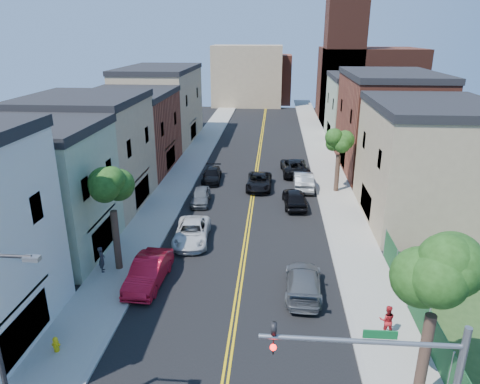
% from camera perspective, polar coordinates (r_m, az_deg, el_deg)
% --- Properties ---
extents(sidewalk_left, '(3.20, 100.00, 0.15)m').
position_cam_1_polar(sidewalk_left, '(53.28, -6.21, 4.22)').
color(sidewalk_left, gray).
rests_on(sidewalk_left, ground).
extents(sidewalk_right, '(3.20, 100.00, 0.15)m').
position_cam_1_polar(sidewalk_right, '(52.72, 10.96, 3.80)').
color(sidewalk_right, gray).
rests_on(sidewalk_right, ground).
extents(curb_left, '(0.30, 100.00, 0.15)m').
position_cam_1_polar(curb_left, '(52.98, -4.34, 4.19)').
color(curb_left, gray).
rests_on(curb_left, ground).
extents(curb_right, '(0.30, 100.00, 0.15)m').
position_cam_1_polar(curb_right, '(52.55, 9.06, 3.86)').
color(curb_right, gray).
rests_on(curb_right, ground).
extents(bldg_left_palegrn, '(9.00, 8.00, 8.50)m').
position_cam_1_polar(bldg_left_palegrn, '(32.42, -25.06, -0.34)').
color(bldg_left_palegrn, gray).
rests_on(bldg_left_palegrn, ground).
extents(bldg_left_tan_near, '(9.00, 10.00, 9.00)m').
position_cam_1_polar(bldg_left_tan_near, '(40.02, -19.05, 4.47)').
color(bldg_left_tan_near, '#998466').
rests_on(bldg_left_tan_near, ground).
extents(bldg_left_brick, '(9.00, 12.00, 8.00)m').
position_cam_1_polar(bldg_left_brick, '(50.10, -14.15, 7.35)').
color(bldg_left_brick, brown).
rests_on(bldg_left_brick, ground).
extents(bldg_left_tan_far, '(9.00, 16.00, 9.50)m').
position_cam_1_polar(bldg_left_tan_far, '(63.16, -10.25, 10.86)').
color(bldg_left_tan_far, '#998466').
rests_on(bldg_left_tan_far, ground).
extents(bldg_right_tan, '(9.00, 12.00, 9.00)m').
position_cam_1_polar(bldg_right_tan, '(37.77, 23.13, 3.06)').
color(bldg_right_tan, '#998466').
rests_on(bldg_right_tan, ground).
extents(bldg_right_brick, '(9.00, 14.00, 10.00)m').
position_cam_1_polar(bldg_right_brick, '(50.74, 18.49, 8.24)').
color(bldg_right_brick, brown).
rests_on(bldg_right_brick, ground).
extents(bldg_right_palegrn, '(9.00, 12.00, 8.50)m').
position_cam_1_polar(bldg_right_palegrn, '(64.34, 15.61, 10.16)').
color(bldg_right_palegrn, gray).
rests_on(bldg_right_palegrn, ground).
extents(church, '(16.20, 14.20, 22.60)m').
position_cam_1_polar(church, '(79.09, 15.55, 14.08)').
color(church, '#4C2319').
rests_on(church, ground).
extents(backdrop_left, '(14.00, 8.00, 12.00)m').
position_cam_1_polar(backdrop_left, '(92.92, 0.94, 14.80)').
color(backdrop_left, '#998466').
rests_on(backdrop_left, ground).
extents(backdrop_center, '(10.00, 8.00, 10.00)m').
position_cam_1_polar(backdrop_center, '(96.83, 3.53, 14.38)').
color(backdrop_center, brown).
rests_on(backdrop_center, ground).
extents(fence_right, '(0.04, 15.00, 1.90)m').
position_cam_1_polar(fence_right, '(25.13, 22.09, -13.84)').
color(fence_right, '#143F1E').
rests_on(fence_right, sidewalk_right).
extents(tree_left_mid, '(5.20, 5.20, 9.29)m').
position_cam_1_polar(tree_left_mid, '(27.40, -16.53, 2.41)').
color(tree_left_mid, '#39271C').
rests_on(tree_left_mid, sidewalk_left).
extents(tree_right_corner, '(5.80, 5.80, 10.35)m').
position_cam_1_polar(tree_right_corner, '(17.16, 24.89, -6.73)').
color(tree_right_corner, '#39271C').
rests_on(tree_right_corner, sidewalk_right).
extents(tree_right_far, '(4.40, 4.40, 8.03)m').
position_cam_1_polar(tree_right_far, '(41.73, 12.89, 7.45)').
color(tree_right_far, '#39271C').
rests_on(tree_right_far, sidewalk_right).
extents(street_lamp, '(2.14, 0.25, 8.00)m').
position_cam_1_polar(street_lamp, '(17.42, -28.53, -16.91)').
color(street_lamp, black).
rests_on(street_lamp, sidewalk_left).
extents(red_sedan, '(2.01, 5.14, 1.67)m').
position_cam_1_polar(red_sedan, '(27.61, -11.76, -10.08)').
color(red_sedan, '#B30B20').
rests_on(red_sedan, ground).
extents(white_pickup, '(2.77, 5.40, 1.46)m').
position_cam_1_polar(white_pickup, '(32.42, -6.26, -5.21)').
color(white_pickup, silver).
rests_on(white_pickup, ground).
extents(grey_car_left, '(1.86, 4.13, 1.38)m').
position_cam_1_polar(grey_car_left, '(39.44, -5.12, -0.53)').
color(grey_car_left, '#55585C').
rests_on(grey_car_left, ground).
extents(black_car_left, '(2.06, 4.63, 1.32)m').
position_cam_1_polar(black_car_left, '(45.24, -3.68, 2.19)').
color(black_car_left, black).
rests_on(black_car_left, ground).
extents(grey_car_right, '(2.34, 5.23, 1.49)m').
position_cam_1_polar(grey_car_right, '(26.49, 8.21, -11.45)').
color(grey_car_right, '#505357').
rests_on(grey_car_right, ground).
extents(black_car_right, '(2.26, 4.89, 1.62)m').
position_cam_1_polar(black_car_right, '(38.85, 7.10, -0.74)').
color(black_car_right, black).
rests_on(black_car_right, ground).
extents(silver_car_right, '(1.80, 5.15, 1.70)m').
position_cam_1_polar(silver_car_right, '(43.42, 8.20, 1.51)').
color(silver_car_right, '#95989B').
rests_on(silver_car_right, ground).
extents(dark_car_right_far, '(3.16, 6.12, 1.65)m').
position_cam_1_polar(dark_car_right_far, '(47.93, 7.09, 3.31)').
color(dark_car_right_far, black).
rests_on(dark_car_right_far, ground).
extents(black_suv_lane, '(2.45, 5.16, 1.42)m').
position_cam_1_polar(black_suv_lane, '(43.10, 2.49, 1.37)').
color(black_suv_lane, black).
rests_on(black_suv_lane, ground).
extents(pedestrian_left, '(0.60, 0.72, 1.70)m').
position_cam_1_polar(pedestrian_left, '(29.40, -17.48, -8.30)').
color(pedestrian_left, '#2A2932').
rests_on(pedestrian_left, sidewalk_left).
extents(pedestrian_right, '(0.83, 0.67, 1.61)m').
position_cam_1_polar(pedestrian_right, '(24.04, 18.51, -15.45)').
color(pedestrian_right, '#AD1A1F').
rests_on(pedestrian_right, sidewalk_right).
extents(fire_hydrant, '(0.38, 0.38, 0.78)m').
position_cam_1_polar(fire_hydrant, '(23.77, -22.75, -17.70)').
color(fire_hydrant, gold).
rests_on(fire_hydrant, sidewalk_left).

